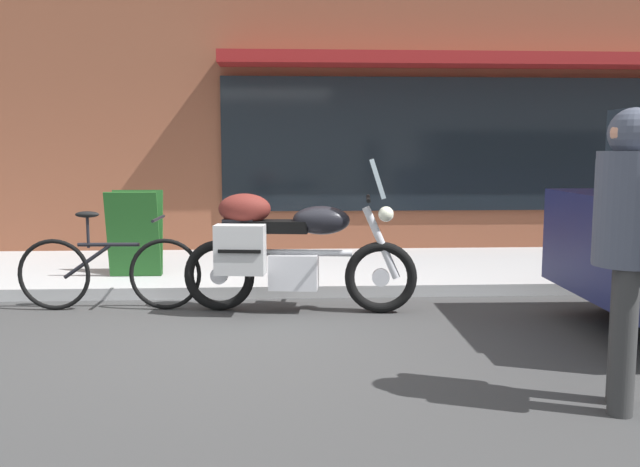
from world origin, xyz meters
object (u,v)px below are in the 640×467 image
pedestrian_walking (629,224)px  sandwich_board_sign (135,233)px  touring_motorcycle (285,247)px  parked_bicycle (109,271)px

pedestrian_walking → sandwich_board_sign: pedestrian_walking is taller
touring_motorcycle → parked_bicycle: (-1.63, 0.18, -0.24)m
sandwich_board_sign → pedestrian_walking: bearing=-46.2°
pedestrian_walking → sandwich_board_sign: bearing=133.8°
touring_motorcycle → sandwich_board_sign: touring_motorcycle is taller
touring_motorcycle → sandwich_board_sign: size_ratio=2.33×
parked_bicycle → pedestrian_walking: size_ratio=0.99×
parked_bicycle → touring_motorcycle: bearing=-6.4°
touring_motorcycle → pedestrian_walking: pedestrian_walking is taller
touring_motorcycle → parked_bicycle: size_ratio=1.26×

